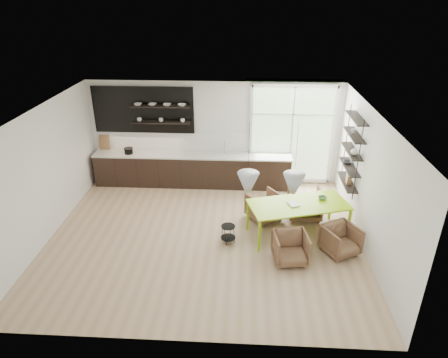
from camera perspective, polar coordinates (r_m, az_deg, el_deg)
room at (r=9.46m, az=1.21°, el=2.79°), size 7.02×6.01×2.91m
kitchen_run at (r=11.37m, az=-4.97°, el=2.04°), size 5.54×0.69×2.75m
right_shelving at (r=9.78m, az=17.77°, el=3.50°), size 0.26×1.22×1.90m
dining_table at (r=9.07m, az=10.61°, el=-3.81°), size 2.37×1.56×0.80m
armchair_back_left at (r=9.78m, az=5.79°, el=-3.90°), size 1.01×1.02×0.67m
armchair_back_right at (r=10.00m, az=11.46°, el=-3.44°), size 0.80×0.82×0.72m
armchair_front_left at (r=8.42m, az=9.49°, el=-9.67°), size 0.77×0.79×0.64m
armchair_front_right at (r=8.90m, az=16.33°, el=-8.35°), size 0.92×0.93×0.63m
wire_stool at (r=8.90m, az=0.60°, el=-7.54°), size 0.33×0.33×0.42m
table_book at (r=8.95m, az=9.26°, el=-3.64°), size 0.31×0.34×0.03m
table_bowl at (r=9.34m, az=13.87°, el=-2.65°), size 0.25×0.25×0.06m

